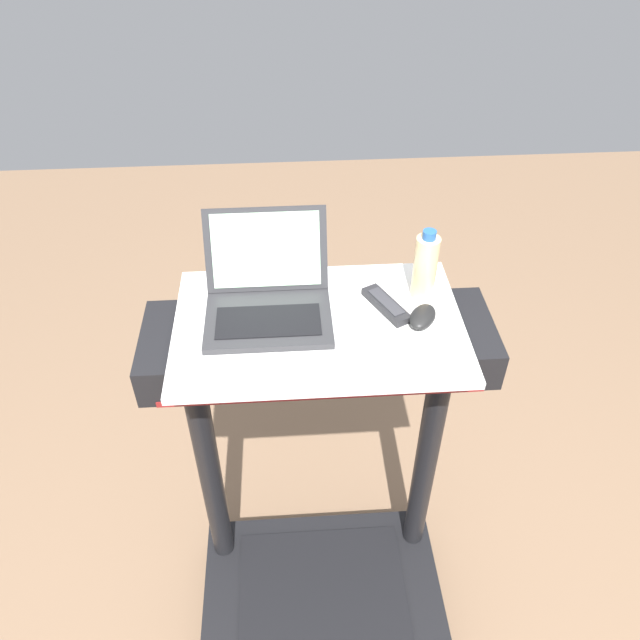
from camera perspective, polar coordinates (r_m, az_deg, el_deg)
name	(u,v)px	position (r m, az deg, el deg)	size (l,w,h in m)	color
desk_board	(319,325)	(1.56, -0.12, -0.48)	(0.73, 0.47, 0.02)	white
laptop	(268,296)	(1.57, -4.82, 2.18)	(0.31, 0.31, 0.22)	#2D2D30
computer_mouse	(423,317)	(1.57, 9.41, 0.30)	(0.06, 0.10, 0.03)	black
water_bottle	(425,266)	(1.61, 9.64, 4.91)	(0.06, 0.06, 0.19)	beige
tv_remote	(386,305)	(1.60, 6.08, 1.40)	(0.11, 0.16, 0.02)	#232326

